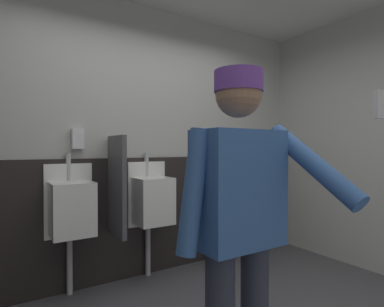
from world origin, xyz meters
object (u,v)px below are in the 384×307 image
(soap_dispenser, at_px, (78,139))
(urinal_right, at_px, (213,194))
(person, at_px, (239,213))
(urinal_left, at_px, (71,208))
(urinal_middle, at_px, (152,200))
(cell_phone, at_px, (380,104))

(soap_dispenser, bearing_deg, urinal_right, -4.81)
(urinal_right, distance_m, person, 1.96)
(urinal_left, bearing_deg, person, -74.75)
(person, distance_m, soap_dispenser, 1.84)
(urinal_right, xyz_separation_m, person, (-1.05, -1.64, 0.20))
(urinal_left, height_order, urinal_middle, same)
(urinal_right, bearing_deg, cell_phone, -110.06)
(cell_phone, bearing_deg, urinal_right, 74.38)
(urinal_middle, height_order, cell_phone, cell_phone)
(cell_phone, bearing_deg, soap_dispenser, 110.24)
(urinal_left, distance_m, soap_dispenser, 0.61)
(urinal_left, bearing_deg, urinal_middle, 0.00)
(urinal_left, xyz_separation_m, soap_dispenser, (0.08, 0.12, 0.59))
(soap_dispenser, bearing_deg, cell_phone, -74.20)
(urinal_right, bearing_deg, person, -122.80)
(urinal_left, bearing_deg, cell_phone, -71.39)
(person, height_order, cell_phone, person)
(urinal_left, height_order, urinal_right, same)
(urinal_right, relative_size, cell_phone, 11.27)
(person, relative_size, soap_dispenser, 9.19)
(urinal_right, bearing_deg, soap_dispenser, 175.19)
(urinal_left, relative_size, urinal_right, 1.00)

